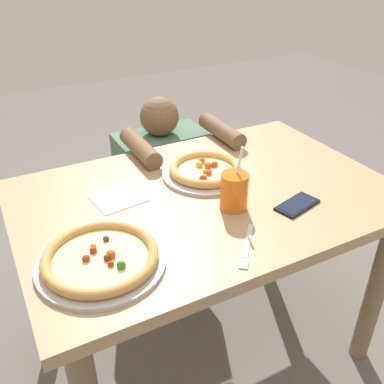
{
  "coord_description": "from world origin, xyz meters",
  "views": [
    {
      "loc": [
        -0.62,
        -1.06,
        1.48
      ],
      "look_at": [
        -0.06,
        -0.02,
        0.78
      ],
      "focal_mm": 39.8,
      "sensor_mm": 36.0,
      "label": 1
    }
  ],
  "objects_px": {
    "fork": "(247,248)",
    "diner_seated": "(163,196)",
    "pizza_near": "(101,259)",
    "drink_cup_colored": "(234,191)",
    "cell_phone": "(297,205)",
    "pizza_far": "(205,170)"
  },
  "relations": [
    {
      "from": "fork",
      "to": "diner_seated",
      "type": "relative_size",
      "value": 0.19
    },
    {
      "from": "pizza_near",
      "to": "cell_phone",
      "type": "height_order",
      "value": "pizza_near"
    },
    {
      "from": "drink_cup_colored",
      "to": "pizza_far",
      "type": "bearing_deg",
      "value": 83.17
    },
    {
      "from": "pizza_near",
      "to": "fork",
      "type": "bearing_deg",
      "value": -18.05
    },
    {
      "from": "cell_phone",
      "to": "diner_seated",
      "type": "distance_m",
      "value": 0.88
    },
    {
      "from": "pizza_near",
      "to": "cell_phone",
      "type": "relative_size",
      "value": 2.08
    },
    {
      "from": "pizza_near",
      "to": "diner_seated",
      "type": "xyz_separation_m",
      "value": [
        0.52,
        0.78,
        -0.38
      ]
    },
    {
      "from": "pizza_far",
      "to": "diner_seated",
      "type": "bearing_deg",
      "value": 85.4
    },
    {
      "from": "fork",
      "to": "diner_seated",
      "type": "distance_m",
      "value": 0.98
    },
    {
      "from": "pizza_far",
      "to": "drink_cup_colored",
      "type": "relative_size",
      "value": 1.49
    },
    {
      "from": "diner_seated",
      "to": "pizza_near",
      "type": "bearing_deg",
      "value": -123.69
    },
    {
      "from": "pizza_far",
      "to": "diner_seated",
      "type": "distance_m",
      "value": 0.61
    },
    {
      "from": "diner_seated",
      "to": "pizza_far",
      "type": "bearing_deg",
      "value": -94.6
    },
    {
      "from": "pizza_near",
      "to": "diner_seated",
      "type": "relative_size",
      "value": 0.38
    },
    {
      "from": "pizza_near",
      "to": "diner_seated",
      "type": "distance_m",
      "value": 1.01
    },
    {
      "from": "drink_cup_colored",
      "to": "cell_phone",
      "type": "bearing_deg",
      "value": -25.54
    },
    {
      "from": "drink_cup_colored",
      "to": "fork",
      "type": "height_order",
      "value": "drink_cup_colored"
    },
    {
      "from": "pizza_near",
      "to": "fork",
      "type": "relative_size",
      "value": 2.05
    },
    {
      "from": "pizza_far",
      "to": "drink_cup_colored",
      "type": "bearing_deg",
      "value": -96.83
    },
    {
      "from": "drink_cup_colored",
      "to": "cell_phone",
      "type": "height_order",
      "value": "drink_cup_colored"
    },
    {
      "from": "fork",
      "to": "diner_seated",
      "type": "height_order",
      "value": "diner_seated"
    },
    {
      "from": "pizza_far",
      "to": "cell_phone",
      "type": "xyz_separation_m",
      "value": [
        0.16,
        -0.32,
        -0.02
      ]
    }
  ]
}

